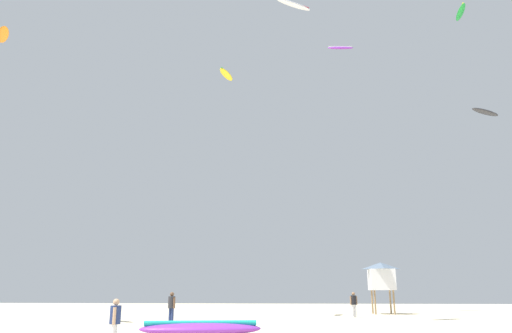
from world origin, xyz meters
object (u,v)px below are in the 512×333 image
object	(u,v)px
kite_aloft_1	(340,48)
kite_aloft_4	(226,75)
kite_grounded_near	(201,329)
person_foreground	(115,320)
kite_aloft_5	(3,35)
lifeguard_tower	(381,276)
kite_aloft_3	(461,12)
kite_aloft_2	(293,5)
kite_aloft_0	(485,112)
person_midground	(172,305)
person_left	(354,302)

from	to	relation	value
kite_aloft_1	kite_aloft_4	xyz separation A→B (m)	(-10.41, -8.75, -6.75)
kite_grounded_near	person_foreground	bearing A→B (deg)	-110.99
kite_aloft_5	lifeguard_tower	bearing A→B (deg)	29.21
lifeguard_tower	kite_aloft_3	xyz separation A→B (m)	(8.79, -0.58, 24.04)
kite_aloft_2	kite_aloft_5	world-z (taller)	kite_aloft_2
kite_aloft_0	person_foreground	bearing A→B (deg)	-134.14
lifeguard_tower	kite_aloft_5	distance (m)	33.59
kite_aloft_3	kite_aloft_5	distance (m)	38.65
lifeguard_tower	kite_aloft_3	bearing A→B (deg)	-3.76
kite_aloft_5	kite_aloft_0	bearing A→B (deg)	19.57
person_midground	kite_aloft_2	world-z (taller)	kite_aloft_2
person_foreground	kite_aloft_5	size ratio (longest dim) A/B	0.70
kite_aloft_2	kite_aloft_3	size ratio (longest dim) A/B	0.95
person_left	kite_aloft_2	size ratio (longest dim) A/B	0.62
person_midground	person_foreground	bearing A→B (deg)	43.32
kite_aloft_0	kite_aloft_2	world-z (taller)	kite_aloft_2
kite_aloft_2	kite_aloft_5	bearing A→B (deg)	-170.49
kite_aloft_3	kite_aloft_5	size ratio (longest dim) A/B	1.29
person_midground	person_left	bearing A→B (deg)	163.89
person_left	person_midground	bearing A→B (deg)	-75.39
lifeguard_tower	kite_aloft_2	size ratio (longest dim) A/B	1.47
lifeguard_tower	kite_aloft_2	distance (m)	22.84
person_foreground	kite_aloft_3	xyz separation A→B (m)	(21.94, 24.52, 26.15)
person_left	kite_aloft_3	size ratio (longest dim) A/B	0.59
lifeguard_tower	kite_aloft_5	world-z (taller)	kite_aloft_5
person_midground	kite_aloft_3	xyz separation A→B (m)	(23.10, 12.61, 26.05)
person_midground	person_left	xyz separation A→B (m)	(11.38, 8.32, -0.02)
kite_aloft_0	kite_aloft_5	world-z (taller)	kite_aloft_5
kite_aloft_4	kite_aloft_5	distance (m)	16.34
kite_aloft_2	kite_aloft_3	distance (m)	19.79
person_foreground	kite_aloft_2	bearing A→B (deg)	-126.61
kite_aloft_4	kite_aloft_5	size ratio (longest dim) A/B	1.08
person_foreground	kite_aloft_3	size ratio (longest dim) A/B	0.54
person_foreground	kite_aloft_4	size ratio (longest dim) A/B	0.65
person_midground	kite_aloft_5	bearing A→B (deg)	-45.44
kite_aloft_0	kite_aloft_4	xyz separation A→B (m)	(-21.72, -3.61, 2.61)
kite_aloft_0	kite_aloft_3	distance (m)	10.66
kite_grounded_near	lifeguard_tower	distance (m)	23.17
kite_aloft_1	person_left	bearing A→B (deg)	-96.08
person_foreground	kite_aloft_2	world-z (taller)	kite_aloft_2
kite_aloft_3	kite_aloft_4	distance (m)	23.27
person_foreground	kite_aloft_5	world-z (taller)	kite_aloft_5
person_foreground	lifeguard_tower	xyz separation A→B (m)	(13.15, 25.10, 2.11)
kite_aloft_0	kite_aloft_3	bearing A→B (deg)	106.80
kite_aloft_1	kite_aloft_2	bearing A→B (deg)	-108.28
kite_aloft_2	kite_aloft_0	bearing A→B (deg)	30.12
kite_aloft_1	kite_aloft_4	world-z (taller)	kite_aloft_1
kite_aloft_2	person_left	bearing A→B (deg)	58.86
kite_aloft_4	kite_aloft_5	xyz separation A→B (m)	(-13.64, -8.95, -0.86)
person_midground	kite_grounded_near	xyz separation A→B (m)	(3.09, -6.90, -0.75)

